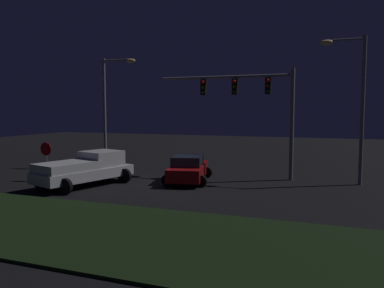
# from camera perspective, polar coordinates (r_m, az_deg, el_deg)

# --- Properties ---
(ground_plane) EXTENTS (80.00, 80.00, 0.00)m
(ground_plane) POSITION_cam_1_polar(r_m,az_deg,el_deg) (21.82, -1.93, -5.74)
(ground_plane) COLOR black
(grass_median) EXTENTS (26.62, 6.26, 0.10)m
(grass_median) POSITION_cam_1_polar(r_m,az_deg,el_deg) (14.06, -16.53, -11.78)
(grass_median) COLOR black
(grass_median) RESTS_ON ground_plane
(pickup_truck) EXTENTS (3.88, 5.75, 1.80)m
(pickup_truck) POSITION_cam_1_polar(r_m,az_deg,el_deg) (21.60, -15.34, -3.34)
(pickup_truck) COLOR #B7B7BC
(pickup_truck) RESTS_ON ground_plane
(car_sedan) EXTENTS (3.07, 4.68, 1.51)m
(car_sedan) POSITION_cam_1_polar(r_m,az_deg,el_deg) (21.96, -0.57, -3.71)
(car_sedan) COLOR maroon
(car_sedan) RESTS_ON ground_plane
(traffic_signal_gantry) EXTENTS (8.32, 0.56, 6.50)m
(traffic_signal_gantry) POSITION_cam_1_polar(r_m,az_deg,el_deg) (23.38, 8.67, 6.99)
(traffic_signal_gantry) COLOR slate
(traffic_signal_gantry) RESTS_ON ground_plane
(street_lamp_left) EXTENTS (2.65, 0.44, 7.75)m
(street_lamp_left) POSITION_cam_1_polar(r_m,az_deg,el_deg) (28.19, -11.93, 6.62)
(street_lamp_left) COLOR slate
(street_lamp_left) RESTS_ON ground_plane
(street_lamp_right) EXTENTS (2.39, 0.44, 8.03)m
(street_lamp_right) POSITION_cam_1_polar(r_m,az_deg,el_deg) (22.74, 22.88, 7.09)
(street_lamp_right) COLOR slate
(street_lamp_right) RESTS_ON ground_plane
(stop_sign) EXTENTS (0.76, 0.08, 2.23)m
(stop_sign) POSITION_cam_1_polar(r_m,az_deg,el_deg) (23.74, -20.83, -1.38)
(stop_sign) COLOR slate
(stop_sign) RESTS_ON ground_plane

